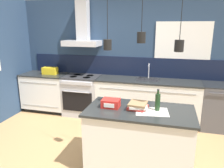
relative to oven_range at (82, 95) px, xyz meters
name	(u,v)px	position (x,y,z in m)	size (l,w,h in m)	color
ground_plane	(96,160)	(0.90, -1.69, -0.46)	(16.00, 16.00, 0.00)	#A87F51
wall_back	(121,56)	(0.84, 0.31, 0.90)	(5.60, 2.19, 2.60)	navy
counter_run_left	(47,92)	(-0.94, 0.01, 0.01)	(1.08, 0.64, 0.91)	black
counter_run_sink	(147,100)	(1.48, 0.01, 0.01)	(2.18, 0.64, 1.23)	black
oven_range	(82,95)	(0.00, 0.00, 0.00)	(0.80, 0.66, 0.91)	#B5B5BA
dishwasher	(217,106)	(2.88, 0.00, 0.00)	(0.63, 0.65, 0.91)	#4C4C51
kitchen_island	(139,139)	(1.56, -1.71, 0.00)	(1.46, 0.79, 0.91)	black
bottle_on_island	(158,102)	(1.79, -1.68, 0.58)	(0.07, 0.07, 0.30)	#193319
book_stack	(138,106)	(1.53, -1.69, 0.50)	(0.28, 0.31, 0.09)	#B2332D
red_supply_box	(111,103)	(1.15, -1.71, 0.51)	(0.24, 0.20, 0.11)	red
paper_pile	(152,112)	(1.72, -1.75, 0.46)	(0.46, 0.36, 0.01)	silver
yellow_toolbox	(50,71)	(-0.80, 0.00, 0.54)	(0.34, 0.18, 0.19)	gold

